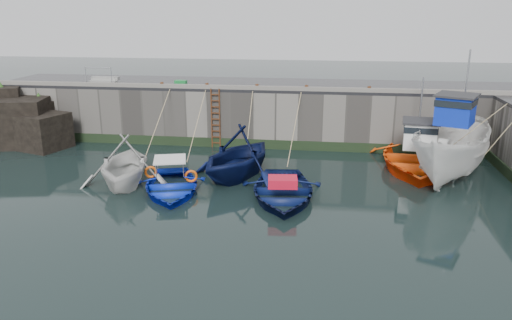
# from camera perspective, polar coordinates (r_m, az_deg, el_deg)

# --- Properties ---
(ground) EXTENTS (120.00, 120.00, 0.00)m
(ground) POSITION_cam_1_polar(r_m,az_deg,el_deg) (17.75, -5.11, -7.16)
(ground) COLOR black
(ground) RESTS_ON ground
(quay_back) EXTENTS (30.00, 5.00, 3.00)m
(quay_back) POSITION_cam_1_polar(r_m,az_deg,el_deg) (29.09, 0.33, 5.52)
(quay_back) COLOR slate
(quay_back) RESTS_ON ground
(road_back) EXTENTS (30.00, 5.00, 0.16)m
(road_back) POSITION_cam_1_polar(r_m,az_deg,el_deg) (28.83, 0.34, 8.60)
(road_back) COLOR black
(road_back) RESTS_ON quay_back
(kerb_back) EXTENTS (30.00, 0.30, 0.20)m
(kerb_back) POSITION_cam_1_polar(r_m,az_deg,el_deg) (26.50, -0.35, 8.27)
(kerb_back) COLOR slate
(kerb_back) RESTS_ON road_back
(algae_back) EXTENTS (30.00, 0.08, 0.50)m
(algae_back) POSITION_cam_1_polar(r_m,az_deg,el_deg) (26.93, -0.39, 1.86)
(algae_back) COLOR black
(algae_back) RESTS_ON ground
(rock_outcrop) EXTENTS (5.85, 4.24, 3.41)m
(rock_outcrop) POSITION_cam_1_polar(r_m,az_deg,el_deg) (30.56, -25.43, 3.97)
(rock_outcrop) COLOR black
(rock_outcrop) RESTS_ON ground
(ladder) EXTENTS (0.51, 0.08, 3.20)m
(ladder) POSITION_cam_1_polar(r_m,az_deg,el_deg) (26.93, -4.64, 4.74)
(ladder) COLOR #3F1E0F
(ladder) RESTS_ON ground
(boat_near_white) EXTENTS (4.92, 5.40, 2.44)m
(boat_near_white) POSITION_cam_1_polar(r_m,az_deg,el_deg) (22.23, -14.63, -2.64)
(boat_near_white) COLOR silver
(boat_near_white) RESTS_ON ground
(boat_near_white_rope) EXTENTS (0.04, 4.75, 3.10)m
(boat_near_white_rope) POSITION_cam_1_polar(r_m,az_deg,el_deg) (26.22, -10.96, 0.57)
(boat_near_white_rope) COLOR tan
(boat_near_white_rope) RESTS_ON ground
(boat_near_blue) EXTENTS (4.40, 5.30, 0.95)m
(boat_near_blue) POSITION_cam_1_polar(r_m,az_deg,el_deg) (20.93, -9.69, -3.54)
(boat_near_blue) COLOR #0D2AC9
(boat_near_blue) RESTS_ON ground
(boat_near_blue_rope) EXTENTS (0.04, 5.29, 3.10)m
(boat_near_blue_rope) POSITION_cam_1_polar(r_m,az_deg,el_deg) (25.31, -6.47, 0.19)
(boat_near_blue_rope) COLOR tan
(boat_near_blue_rope) RESTS_ON ground
(boat_near_blacktrim) EXTENTS (5.86, 6.25, 2.65)m
(boat_near_blacktrim) POSITION_cam_1_polar(r_m,az_deg,el_deg) (22.40, -2.10, -1.93)
(boat_near_blacktrim) COLOR #09113B
(boat_near_blacktrim) RESTS_ON ground
(boat_near_blacktrim_rope) EXTENTS (0.04, 3.54, 3.10)m
(boat_near_blacktrim_rope) POSITION_cam_1_polar(r_m,az_deg,el_deg) (25.88, -0.68, 0.67)
(boat_near_blacktrim_rope) COLOR tan
(boat_near_blacktrim_rope) RESTS_ON ground
(boat_near_navy) EXTENTS (4.19, 5.50, 1.07)m
(boat_near_navy) POSITION_cam_1_polar(r_m,az_deg,el_deg) (19.99, 2.99, -4.30)
(boat_near_navy) COLOR #0A1542
(boat_near_navy) RESTS_ON ground
(boat_near_navy_rope) EXTENTS (0.04, 5.36, 3.10)m
(boat_near_navy_rope) POSITION_cam_1_polar(r_m,az_deg,el_deg) (24.56, 4.00, -0.27)
(boat_near_navy_rope) COLOR tan
(boat_near_navy_rope) RESTS_ON ground
(boat_far_white) EXTENTS (5.64, 7.94, 5.88)m
(boat_far_white) POSITION_cam_1_polar(r_m,az_deg,el_deg) (23.68, 21.60, 0.95)
(boat_far_white) COLOR white
(boat_far_white) RESTS_ON ground
(boat_far_orange) EXTENTS (6.02, 7.74, 4.47)m
(boat_far_orange) POSITION_cam_1_polar(r_m,az_deg,el_deg) (24.79, 17.92, 0.24)
(boat_far_orange) COLOR #FE4F0D
(boat_far_orange) RESTS_ON ground
(fish_crate) EXTENTS (0.65, 0.39, 0.28)m
(fish_crate) POSITION_cam_1_polar(r_m,az_deg,el_deg) (28.34, -8.59, 8.72)
(fish_crate) COLOR #167B32
(fish_crate) RESTS_ON road_back
(railing) EXTENTS (1.60, 1.05, 1.00)m
(railing) POSITION_cam_1_polar(r_m,az_deg,el_deg) (30.04, -16.98, 8.75)
(railing) COLOR #A5A8AD
(railing) RESTS_ON road_back
(bollard_a) EXTENTS (0.18, 0.18, 0.28)m
(bollard_a) POSITION_cam_1_polar(r_m,az_deg,el_deg) (27.75, -10.70, 8.45)
(bollard_a) COLOR #3F1E0F
(bollard_a) RESTS_ON road_back
(bollard_b) EXTENTS (0.18, 0.18, 0.28)m
(bollard_b) POSITION_cam_1_polar(r_m,az_deg,el_deg) (27.06, -5.62, 8.45)
(bollard_b) COLOR #3F1E0F
(bollard_b) RESTS_ON road_back
(bollard_c) EXTENTS (0.18, 0.18, 0.28)m
(bollard_c) POSITION_cam_1_polar(r_m,az_deg,el_deg) (26.56, 0.12, 8.38)
(bollard_c) COLOR #3F1E0F
(bollard_c) RESTS_ON road_back
(bollard_d) EXTENTS (0.18, 0.18, 0.28)m
(bollard_d) POSITION_cam_1_polar(r_m,az_deg,el_deg) (26.34, 5.79, 8.22)
(bollard_d) COLOR #3F1E0F
(bollard_d) RESTS_ON road_back
(bollard_e) EXTENTS (0.18, 0.18, 0.28)m
(bollard_e) POSITION_cam_1_polar(r_m,az_deg,el_deg) (26.41, 12.80, 7.91)
(bollard_e) COLOR #3F1E0F
(bollard_e) RESTS_ON road_back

